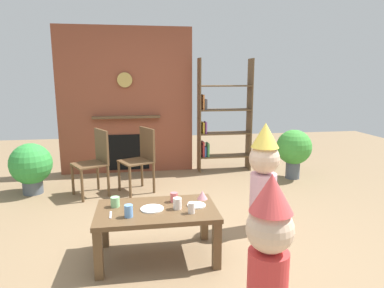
# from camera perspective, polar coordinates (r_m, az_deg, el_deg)

# --- Properties ---
(ground_plane) EXTENTS (12.00, 12.00, 0.00)m
(ground_plane) POSITION_cam_1_polar(r_m,az_deg,el_deg) (3.63, -1.39, -15.06)
(ground_plane) COLOR #846B4C
(brick_fireplace_feature) EXTENTS (2.20, 0.28, 2.40)m
(brick_fireplace_feature) POSITION_cam_1_polar(r_m,az_deg,el_deg) (5.84, -10.92, 6.95)
(brick_fireplace_feature) COLOR brown
(brick_fireplace_feature) RESTS_ON ground_plane
(bookshelf) EXTENTS (0.90, 0.28, 1.90)m
(bookshelf) POSITION_cam_1_polar(r_m,az_deg,el_deg) (5.84, 4.86, 3.91)
(bookshelf) COLOR brown
(bookshelf) RESTS_ON ground_plane
(coffee_table) EXTENTS (1.06, 0.64, 0.46)m
(coffee_table) POSITION_cam_1_polar(r_m,az_deg,el_deg) (3.11, -5.90, -11.96)
(coffee_table) COLOR brown
(coffee_table) RESTS_ON ground_plane
(paper_cup_near_left) EXTENTS (0.08, 0.08, 0.10)m
(paper_cup_near_left) POSITION_cam_1_polar(r_m,az_deg,el_deg) (3.05, -2.46, -9.88)
(paper_cup_near_left) COLOR silver
(paper_cup_near_left) RESTS_ON coffee_table
(paper_cup_near_right) EXTENTS (0.08, 0.08, 0.09)m
(paper_cup_near_right) POSITION_cam_1_polar(r_m,az_deg,el_deg) (3.17, -12.69, -9.40)
(paper_cup_near_right) COLOR #8CD18C
(paper_cup_near_right) RESTS_ON coffee_table
(paper_cup_center) EXTENTS (0.06, 0.06, 0.10)m
(paper_cup_center) POSITION_cam_1_polar(r_m,az_deg,el_deg) (2.96, -0.16, -10.60)
(paper_cup_center) COLOR silver
(paper_cup_center) RESTS_ON coffee_table
(paper_cup_far_left) EXTENTS (0.07, 0.07, 0.09)m
(paper_cup_far_left) POSITION_cam_1_polar(r_m,az_deg,el_deg) (3.22, -3.02, -8.85)
(paper_cup_far_left) COLOR #E5666B
(paper_cup_far_left) RESTS_ON coffee_table
(paper_cup_far_right) EXTENTS (0.07, 0.07, 0.10)m
(paper_cup_far_right) POSITION_cam_1_polar(r_m,az_deg,el_deg) (2.93, -10.53, -10.92)
(paper_cup_far_right) COLOR #669EE0
(paper_cup_far_right) RESTS_ON coffee_table
(paper_plate_front) EXTENTS (0.17, 0.17, 0.01)m
(paper_plate_front) POSITION_cam_1_polar(r_m,az_deg,el_deg) (3.13, 0.74, -10.16)
(paper_plate_front) COLOR white
(paper_plate_front) RESTS_ON coffee_table
(paper_plate_rear) EXTENTS (0.20, 0.20, 0.01)m
(paper_plate_rear) POSITION_cam_1_polar(r_m,az_deg,el_deg) (3.07, -6.67, -10.68)
(paper_plate_rear) COLOR white
(paper_plate_rear) RESTS_ON coffee_table
(birthday_cake_slice) EXTENTS (0.10, 0.10, 0.08)m
(birthday_cake_slice) POSITION_cam_1_polar(r_m,az_deg,el_deg) (3.29, 1.74, -8.49)
(birthday_cake_slice) COLOR pink
(birthday_cake_slice) RESTS_ON coffee_table
(table_fork) EXTENTS (0.02, 0.15, 0.01)m
(table_fork) POSITION_cam_1_polar(r_m,az_deg,el_deg) (3.01, -13.42, -11.44)
(table_fork) COLOR silver
(table_fork) RESTS_ON coffee_table
(child_with_cone_hat) EXTENTS (0.29, 0.29, 1.05)m
(child_with_cone_hat) POSITION_cam_1_polar(r_m,az_deg,el_deg) (2.22, 12.69, -17.25)
(child_with_cone_hat) COLOR #D13838
(child_with_cone_hat) RESTS_ON ground_plane
(child_in_pink) EXTENTS (0.32, 0.32, 1.15)m
(child_in_pink) POSITION_cam_1_polar(r_m,az_deg,el_deg) (3.64, 11.87, -4.97)
(child_in_pink) COLOR #EAB2C6
(child_in_pink) RESTS_ON ground_plane
(dining_chair_left) EXTENTS (0.54, 0.54, 0.90)m
(dining_chair_left) POSITION_cam_1_polar(r_m,az_deg,el_deg) (4.83, -15.75, -2.31)
(dining_chair_left) COLOR brown
(dining_chair_left) RESTS_ON ground_plane
(dining_chair_middle) EXTENTS (0.54, 0.54, 0.90)m
(dining_chair_middle) POSITION_cam_1_polar(r_m,az_deg,el_deg) (4.85, -8.40, -1.95)
(dining_chair_middle) COLOR brown
(dining_chair_middle) RESTS_ON ground_plane
(potted_plant_tall) EXTENTS (0.55, 0.55, 0.78)m
(potted_plant_tall) POSITION_cam_1_polar(r_m,az_deg,el_deg) (5.64, 16.63, -0.76)
(potted_plant_tall) COLOR #4C5660
(potted_plant_tall) RESTS_ON ground_plane
(potted_plant_short) EXTENTS (0.57, 0.57, 0.71)m
(potted_plant_short) POSITION_cam_1_polar(r_m,az_deg,el_deg) (5.21, -25.27, -3.24)
(potted_plant_short) COLOR #4C5660
(potted_plant_short) RESTS_ON ground_plane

